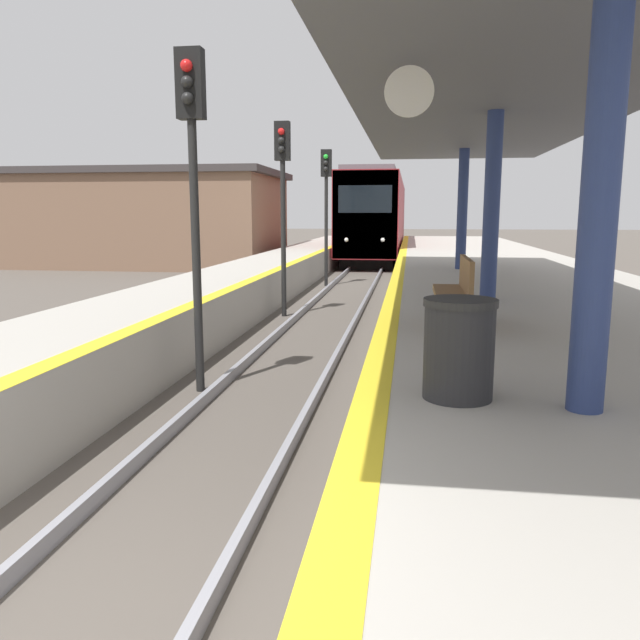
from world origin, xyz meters
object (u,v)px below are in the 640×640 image
object	(u,v)px
signal_near	(193,158)
bench	(456,290)
train	(378,217)
signal_far	(326,192)
signal_mid	(283,182)
trash_bin	(459,349)

from	to	relation	value
signal_near	bench	xyz separation A→B (m)	(3.55, 0.22, -1.75)
train	signal_far	distance (m)	15.99
signal_mid	bench	bearing A→B (deg)	-60.15
signal_near	signal_far	xyz separation A→B (m)	(0.03, 13.26, 0.00)
signal_near	bench	size ratio (longest dim) A/B	2.97
signal_far	trash_bin	distance (m)	16.89
signal_far	signal_mid	bearing A→B (deg)	-91.34
signal_far	trash_bin	size ratio (longest dim) A/B	5.62
train	signal_far	world-z (taller)	signal_far
signal_near	trash_bin	world-z (taller)	signal_near
train	signal_near	xyz separation A→B (m)	(-0.99, -29.20, 0.91)
train	signal_far	size ratio (longest dim) A/B	4.73
trash_bin	signal_mid	bearing A→B (deg)	109.41
signal_far	bench	size ratio (longest dim) A/B	2.97
signal_near	signal_mid	xyz separation A→B (m)	(-0.13, 6.63, 0.00)
signal_far	signal_near	bearing A→B (deg)	-90.12
train	signal_far	bearing A→B (deg)	-93.45
signal_mid	signal_far	size ratio (longest dim) A/B	1.00
train	signal_mid	bearing A→B (deg)	-92.83
signal_near	trash_bin	xyz separation A→B (m)	(3.34, -3.20, -1.82)
train	signal_mid	world-z (taller)	signal_mid
signal_near	trash_bin	distance (m)	4.97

